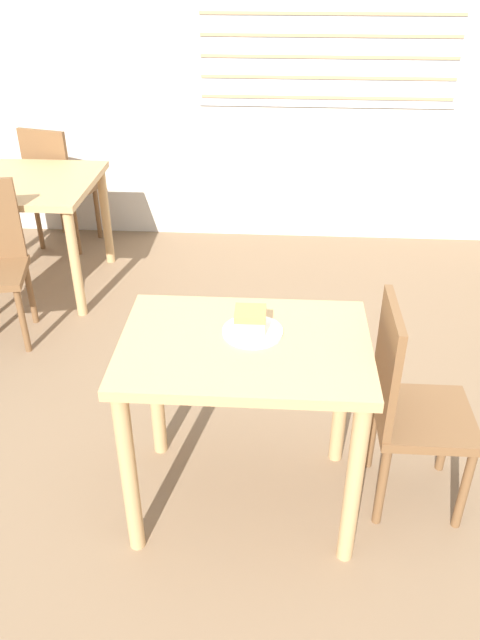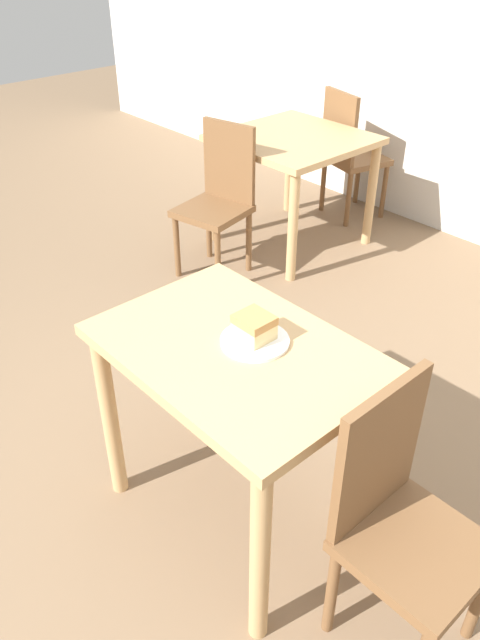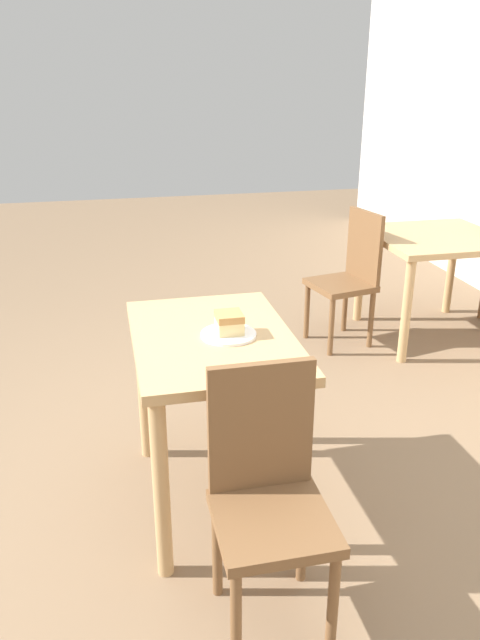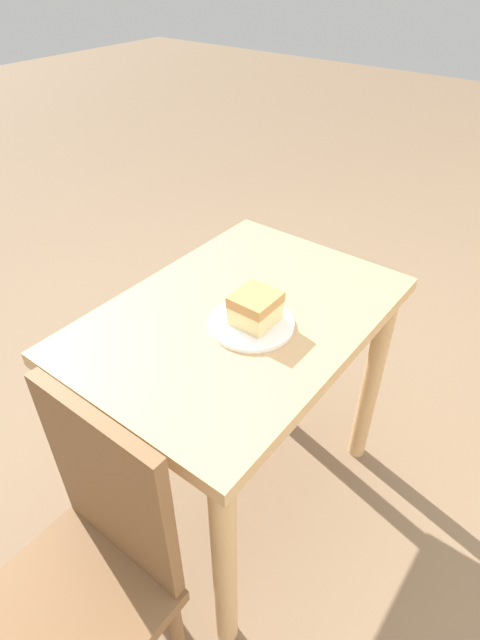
% 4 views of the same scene
% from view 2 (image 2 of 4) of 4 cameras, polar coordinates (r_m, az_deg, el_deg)
% --- Properties ---
extents(ground_plane, '(14.00, 14.00, 0.00)m').
position_cam_2_polar(ground_plane, '(2.33, -5.06, -22.14)').
color(ground_plane, '#7A6047').
extents(dining_table_near, '(0.89, 0.62, 0.78)m').
position_cam_2_polar(dining_table_near, '(2.03, -0.40, -5.76)').
color(dining_table_near, tan).
rests_on(dining_table_near, ground_plane).
extents(dining_table_far, '(0.84, 0.83, 0.72)m').
position_cam_2_polar(dining_table_far, '(4.07, 4.86, 14.89)').
color(dining_table_far, tan).
rests_on(dining_table_far, ground_plane).
extents(chair_near_window, '(0.37, 0.37, 0.89)m').
position_cam_2_polar(chair_near_window, '(1.90, 14.43, -17.31)').
color(chair_near_window, brown).
rests_on(chair_near_window, ground_plane).
extents(chair_far_corner, '(0.44, 0.44, 0.89)m').
position_cam_2_polar(chair_far_corner, '(3.74, -1.94, 11.13)').
color(chair_far_corner, brown).
rests_on(chair_far_corner, ground_plane).
extents(chair_far_opposite, '(0.45, 0.45, 0.89)m').
position_cam_2_polar(chair_far_opposite, '(4.56, 9.97, 14.89)').
color(chair_far_opposite, brown).
rests_on(chair_far_opposite, ground_plane).
extents(plate, '(0.22, 0.22, 0.01)m').
position_cam_2_polar(plate, '(1.95, 1.36, -1.91)').
color(plate, white).
rests_on(plate, dining_table_near).
extents(cake_slice, '(0.11, 0.10, 0.08)m').
position_cam_2_polar(cake_slice, '(1.93, 1.31, -0.62)').
color(cake_slice, '#E5CC89').
rests_on(cake_slice, plate).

